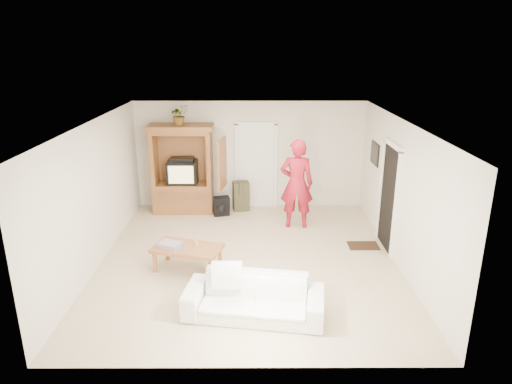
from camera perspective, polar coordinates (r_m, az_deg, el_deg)
floor at (r=8.69m, az=-0.91°, el=-8.47°), size 6.00×6.00×0.00m
ceiling at (r=7.87m, az=-1.01°, el=8.69°), size 6.00×6.00×0.00m
wall_back at (r=11.07m, az=-0.76°, el=4.63°), size 5.50×0.00×5.50m
wall_front at (r=5.43m, az=-1.38°, el=-10.44°), size 5.50×0.00×5.50m
wall_left at (r=8.67m, az=-19.44°, el=-0.32°), size 0.00×6.00×6.00m
wall_right at (r=8.60m, az=17.69°, el=-0.29°), size 0.00×6.00×6.00m
armoire at (r=10.98m, az=-9.03°, el=2.16°), size 1.82×1.14×2.10m
door_back at (r=11.11m, az=0.02°, el=3.19°), size 0.85×0.05×2.04m
doorway_right at (r=9.22m, az=16.29°, el=-0.75°), size 0.05×0.90×2.04m
framed_picture at (r=10.27m, az=14.64°, el=4.67°), size 0.03×0.60×0.48m
doormat at (r=9.48m, az=13.27°, el=-6.55°), size 0.60×0.40×0.02m
plant at (r=10.65m, az=-9.56°, el=9.49°), size 0.54×0.53×0.46m
man at (r=9.90m, az=5.10°, el=1.02°), size 0.75×0.52×1.98m
sofa at (r=6.94m, az=-0.25°, el=-13.06°), size 2.15×1.10×0.60m
coffee_table at (r=8.27m, az=-8.59°, el=-7.13°), size 1.33×0.96×0.45m
towel at (r=8.28m, az=-10.73°, el=-6.48°), size 0.46×0.41×0.08m
candle at (r=8.25m, az=-7.44°, el=-6.31°), size 0.08×0.08×0.10m
backpack_black at (r=10.76m, az=-4.34°, el=-1.82°), size 0.41×0.30×0.45m
backpack_olive at (r=11.05m, az=-1.89°, el=-0.51°), size 0.43×0.35×0.71m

